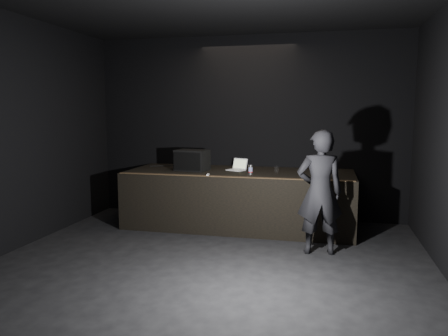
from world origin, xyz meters
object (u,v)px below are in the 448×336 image
(person, at_px, (320,192))
(stage_riser, at_px, (239,199))
(laptop, at_px, (238,167))
(beer_can, at_px, (250,170))
(stage_monitor, at_px, (192,160))

(person, bearing_deg, stage_riser, -50.70)
(laptop, xyz_separation_m, person, (1.49, -1.36, -0.15))
(beer_can, bearing_deg, laptop, 122.70)
(stage_riser, xyz_separation_m, person, (1.43, -1.23, 0.41))
(stage_monitor, xyz_separation_m, person, (2.29, -1.13, -0.28))
(beer_can, distance_m, person, 1.46)
(stage_riser, bearing_deg, stage_monitor, -173.04)
(stage_monitor, xyz_separation_m, laptop, (0.80, 0.23, -0.13))
(stage_riser, height_order, laptop, laptop)
(stage_riser, relative_size, laptop, 10.26)
(stage_riser, relative_size, stage_monitor, 6.48)
(stage_monitor, relative_size, beer_can, 3.65)
(beer_can, bearing_deg, stage_monitor, 166.22)
(person, bearing_deg, stage_monitor, -36.23)
(stage_riser, distance_m, person, 1.93)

